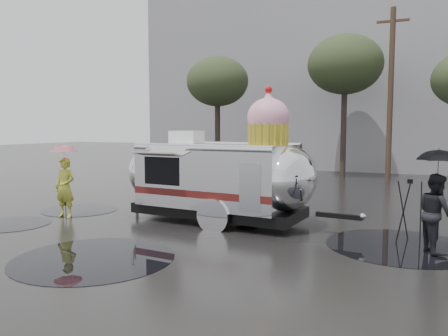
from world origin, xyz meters
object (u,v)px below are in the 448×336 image
at_px(person_right, 436,213).
at_px(tripod, 409,204).
at_px(person_left, 65,187).
at_px(airstream_trailer, 221,175).

relative_size(person_right, tripod, 1.14).
relative_size(person_left, person_right, 1.04).
bearing_deg(person_right, tripod, 15.32).
bearing_deg(person_left, tripod, 1.85).
height_order(person_left, person_right, person_left).
relative_size(person_left, tripod, 1.19).
bearing_deg(tripod, person_right, -53.36).
height_order(person_left, tripod, person_left).
bearing_deg(person_right, airstream_trailer, 56.82).
bearing_deg(airstream_trailer, tripod, 1.08).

